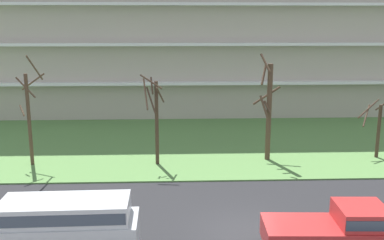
% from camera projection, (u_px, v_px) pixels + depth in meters
% --- Properties ---
extents(ground, '(160.00, 160.00, 0.00)m').
position_uv_depth(ground, '(244.00, 231.00, 18.60)').
color(ground, '#232326').
extents(grass_lawn_strip, '(80.00, 16.00, 0.08)m').
position_uv_depth(grass_lawn_strip, '(214.00, 143.00, 32.25)').
color(grass_lawn_strip, '#547F42').
rests_on(grass_lawn_strip, ground).
extents(apartment_building, '(51.82, 12.27, 20.27)m').
position_uv_depth(apartment_building, '(203.00, 7.00, 43.41)').
color(apartment_building, '#B2A899').
rests_on(apartment_building, ground).
extents(tree_far_left, '(1.56, 1.87, 6.80)m').
position_uv_depth(tree_far_left, '(29.00, 114.00, 26.48)').
color(tree_far_left, '#4C3828').
rests_on(tree_far_left, ground).
extents(tree_left, '(1.44, 1.49, 5.66)m').
position_uv_depth(tree_left, '(155.00, 117.00, 26.59)').
color(tree_left, '#423023').
rests_on(tree_left, ground).
extents(tree_center, '(1.77, 1.58, 6.76)m').
position_uv_depth(tree_center, '(268.00, 109.00, 27.53)').
color(tree_center, '#4C3828').
rests_on(tree_center, ground).
extents(tree_right, '(2.32, 2.34, 4.60)m').
position_uv_depth(tree_right, '(379.00, 123.00, 28.21)').
color(tree_right, '#423023').
rests_on(tree_right, ground).
extents(pickup_red_near_left, '(5.48, 2.24, 1.95)m').
position_uv_depth(pickup_red_near_left, '(342.00, 230.00, 16.56)').
color(pickup_red_near_left, '#B22828').
rests_on(pickup_red_near_left, ground).
extents(van_silver_center_left, '(5.24, 2.11, 2.36)m').
position_uv_depth(van_silver_center_left, '(66.00, 225.00, 16.08)').
color(van_silver_center_left, '#B7BABF').
rests_on(van_silver_center_left, ground).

